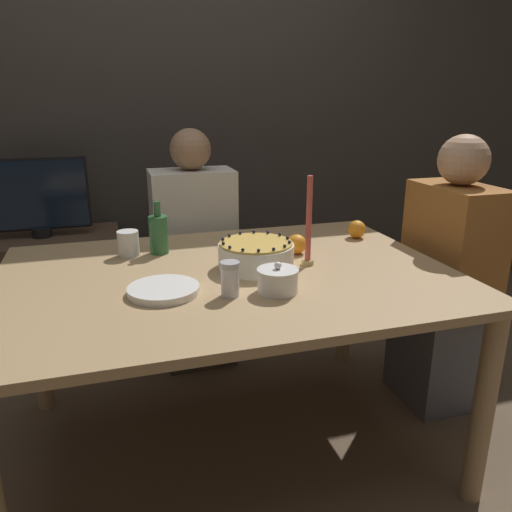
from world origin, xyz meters
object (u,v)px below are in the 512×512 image
object	(u,v)px
bottle	(159,234)
person_man_blue_shirt	(195,265)
sugar_shaker	(230,279)
tv_monitor	(37,197)
sugar_bowl	(278,280)
cake	(256,255)
candle	(308,229)
person_woman_floral	(447,292)

from	to	relation	value
bottle	person_man_blue_shirt	bearing A→B (deg)	64.69
sugar_shaker	bottle	xyz separation A→B (m)	(-0.16, 0.51, 0.02)
sugar_shaker	tv_monitor	size ratio (longest dim) A/B	0.22
sugar_bowl	bottle	world-z (taller)	bottle
bottle	tv_monitor	xyz separation A→B (m)	(-0.52, 0.83, 0.02)
cake	person_man_blue_shirt	xyz separation A→B (m)	(-0.10, 0.73, -0.27)
sugar_bowl	bottle	size ratio (longest dim) A/B	0.64
sugar_bowl	person_man_blue_shirt	xyz separation A→B (m)	(-0.10, 0.98, -0.26)
sugar_shaker	person_man_blue_shirt	world-z (taller)	person_man_blue_shirt
tv_monitor	person_man_blue_shirt	bearing A→B (deg)	-26.78
candle	person_man_blue_shirt	xyz separation A→B (m)	(-0.29, 0.75, -0.36)
candle	tv_monitor	size ratio (longest dim) A/B	0.64
candle	bottle	xyz separation A→B (m)	(-0.51, 0.30, -0.06)
sugar_bowl	person_woman_floral	world-z (taller)	person_woman_floral
candle	sugar_bowl	bearing A→B (deg)	-130.98
cake	candle	xyz separation A→B (m)	(0.19, -0.02, 0.09)
cake	sugar_bowl	world-z (taller)	cake
person_woman_floral	sugar_shaker	bearing A→B (deg)	104.93
cake	candle	size ratio (longest dim) A/B	0.83
candle	person_woman_floral	world-z (taller)	person_woman_floral
sugar_shaker	tv_monitor	world-z (taller)	tv_monitor
sugar_bowl	person_woman_floral	size ratio (longest dim) A/B	0.11
bottle	tv_monitor	distance (m)	0.98
cake	sugar_bowl	bearing A→B (deg)	-90.67
sugar_shaker	candle	distance (m)	0.41
candle	tv_monitor	bearing A→B (deg)	132.41
sugar_shaker	person_woman_floral	bearing A→B (deg)	14.93
candle	person_man_blue_shirt	bearing A→B (deg)	111.13
candle	person_man_blue_shirt	size ratio (longest dim) A/B	0.28
cake	sugar_bowl	xyz separation A→B (m)	(-0.00, -0.25, -0.01)
person_man_blue_shirt	person_woman_floral	bearing A→B (deg)	144.84
person_man_blue_shirt	tv_monitor	distance (m)	0.89
tv_monitor	person_woman_floral	bearing A→B (deg)	-31.74
person_man_blue_shirt	candle	bearing A→B (deg)	111.13
person_woman_floral	tv_monitor	distance (m)	2.04
cake	sugar_shaker	bearing A→B (deg)	-123.65
sugar_bowl	person_man_blue_shirt	size ratio (longest dim) A/B	0.11
cake	tv_monitor	world-z (taller)	tv_monitor
cake	bottle	bearing A→B (deg)	138.31
candle	person_woman_floral	xyz separation A→B (m)	(0.69, 0.07, -0.36)
sugar_bowl	sugar_shaker	bearing A→B (deg)	174.72
bottle	person_man_blue_shirt	distance (m)	0.58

